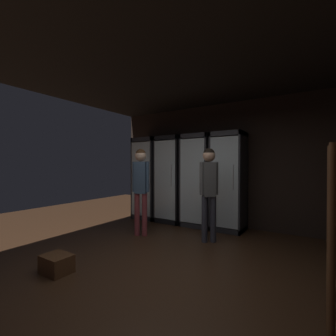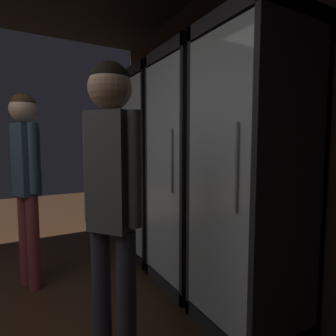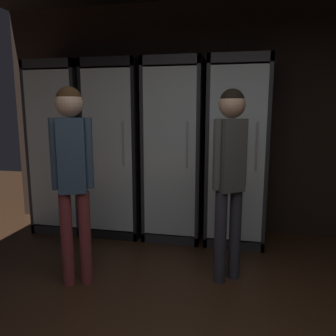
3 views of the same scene
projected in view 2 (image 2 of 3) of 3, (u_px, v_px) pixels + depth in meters
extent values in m
cube|color=black|center=(286.00, 127.00, 2.02)|extent=(6.00, 0.06, 2.80)
cube|color=#2B2B30|center=(152.00, 161.00, 3.86)|extent=(0.66, 0.04, 2.08)
cube|color=#2B2B30|center=(125.00, 160.00, 3.99)|extent=(0.04, 0.63, 2.08)
cube|color=#2B2B30|center=(142.00, 163.00, 3.45)|extent=(0.04, 0.63, 2.08)
cube|color=#2B2B30|center=(132.00, 87.00, 3.63)|extent=(0.66, 0.63, 0.10)
cube|color=#2B2B30|center=(133.00, 232.00, 3.81)|extent=(0.66, 0.63, 0.10)
cube|color=white|center=(150.00, 161.00, 3.85)|extent=(0.58, 0.02, 1.84)
cube|color=silver|center=(111.00, 162.00, 3.57)|extent=(0.58, 0.02, 1.84)
cylinder|color=#B2B2B7|center=(114.00, 155.00, 3.38)|extent=(0.02, 0.02, 0.50)
cube|color=silver|center=(133.00, 228.00, 3.80)|extent=(0.56, 0.55, 0.02)
cylinder|color=#336B38|center=(128.00, 217.00, 3.90)|extent=(0.06, 0.06, 0.24)
cylinder|color=#336B38|center=(128.00, 205.00, 3.88)|extent=(0.02, 0.02, 0.09)
cylinder|color=beige|center=(128.00, 218.00, 3.90)|extent=(0.07, 0.07, 0.08)
cylinder|color=gray|center=(135.00, 222.00, 3.66)|extent=(0.07, 0.07, 0.22)
cylinder|color=gray|center=(135.00, 211.00, 3.65)|extent=(0.02, 0.02, 0.07)
cylinder|color=white|center=(135.00, 222.00, 3.66)|extent=(0.07, 0.07, 0.08)
cube|color=silver|center=(133.00, 184.00, 3.75)|extent=(0.56, 0.55, 0.02)
cylinder|color=#194723|center=(130.00, 175.00, 3.93)|extent=(0.06, 0.06, 0.19)
cylinder|color=#194723|center=(130.00, 165.00, 3.92)|extent=(0.02, 0.02, 0.08)
cylinder|color=beige|center=(130.00, 176.00, 3.94)|extent=(0.06, 0.06, 0.05)
cylinder|color=brown|center=(133.00, 175.00, 3.82)|extent=(0.06, 0.06, 0.21)
cylinder|color=brown|center=(133.00, 165.00, 3.81)|extent=(0.02, 0.02, 0.08)
cylinder|color=#2D2D33|center=(133.00, 176.00, 3.82)|extent=(0.07, 0.07, 0.07)
cylinder|color=gray|center=(137.00, 176.00, 3.69)|extent=(0.07, 0.07, 0.21)
cylinder|color=gray|center=(137.00, 166.00, 3.68)|extent=(0.02, 0.02, 0.09)
cylinder|color=#B2332D|center=(137.00, 177.00, 3.69)|extent=(0.08, 0.08, 0.07)
cylinder|color=brown|center=(138.00, 177.00, 3.56)|extent=(0.07, 0.07, 0.21)
cylinder|color=brown|center=(138.00, 167.00, 3.55)|extent=(0.02, 0.02, 0.07)
cylinder|color=#2D2D33|center=(138.00, 180.00, 3.56)|extent=(0.07, 0.07, 0.07)
cube|color=silver|center=(132.00, 139.00, 3.69)|extent=(0.56, 0.55, 0.02)
cylinder|color=brown|center=(127.00, 130.00, 3.79)|extent=(0.06, 0.06, 0.24)
cylinder|color=brown|center=(127.00, 118.00, 3.78)|extent=(0.02, 0.02, 0.09)
cylinder|color=white|center=(127.00, 130.00, 3.79)|extent=(0.06, 0.06, 0.07)
cylinder|color=#194723|center=(139.00, 132.00, 3.59)|extent=(0.08, 0.08, 0.18)
cylinder|color=#194723|center=(139.00, 122.00, 3.58)|extent=(0.03, 0.03, 0.07)
cylinder|color=#2D2D33|center=(139.00, 131.00, 3.59)|extent=(0.08, 0.08, 0.07)
cube|color=black|center=(178.00, 164.00, 3.24)|extent=(0.66, 0.04, 2.08)
cube|color=black|center=(145.00, 163.00, 3.37)|extent=(0.04, 0.63, 2.08)
cube|color=black|center=(170.00, 167.00, 2.83)|extent=(0.04, 0.63, 2.08)
cube|color=black|center=(156.00, 75.00, 3.01)|extent=(0.66, 0.63, 0.10)
cube|color=black|center=(157.00, 250.00, 3.18)|extent=(0.66, 0.63, 0.10)
cube|color=white|center=(176.00, 164.00, 3.23)|extent=(0.58, 0.02, 1.84)
cube|color=silver|center=(131.00, 166.00, 2.95)|extent=(0.58, 0.02, 1.84)
cylinder|color=#B2B2B7|center=(136.00, 157.00, 2.76)|extent=(0.02, 0.02, 0.50)
cube|color=silver|center=(157.00, 244.00, 3.18)|extent=(0.56, 0.55, 0.02)
cylinder|color=brown|center=(146.00, 231.00, 3.32)|extent=(0.07, 0.07, 0.18)
cylinder|color=brown|center=(146.00, 221.00, 3.31)|extent=(0.02, 0.02, 0.08)
cylinder|color=#2D2D33|center=(146.00, 232.00, 3.32)|extent=(0.07, 0.07, 0.07)
cylinder|color=black|center=(159.00, 234.00, 3.18)|extent=(0.07, 0.07, 0.20)
cylinder|color=black|center=(159.00, 223.00, 3.16)|extent=(0.02, 0.02, 0.06)
cylinder|color=#2D2D33|center=(159.00, 236.00, 3.18)|extent=(0.07, 0.07, 0.08)
cylinder|color=#9EAD99|center=(168.00, 237.00, 3.02)|extent=(0.07, 0.07, 0.24)
cylinder|color=#9EAD99|center=(168.00, 224.00, 3.01)|extent=(0.03, 0.03, 0.07)
cylinder|color=beige|center=(168.00, 238.00, 3.02)|extent=(0.07, 0.07, 0.06)
cube|color=silver|center=(156.00, 192.00, 3.13)|extent=(0.56, 0.55, 0.02)
cylinder|color=#194723|center=(153.00, 181.00, 3.30)|extent=(0.06, 0.06, 0.19)
cylinder|color=#194723|center=(153.00, 169.00, 3.29)|extent=(0.02, 0.02, 0.08)
cylinder|color=white|center=(153.00, 180.00, 3.30)|extent=(0.07, 0.07, 0.06)
cylinder|color=#9EAD99|center=(155.00, 183.00, 3.10)|extent=(0.07, 0.07, 0.19)
cylinder|color=#9EAD99|center=(155.00, 172.00, 3.09)|extent=(0.02, 0.02, 0.06)
cylinder|color=#2D2D33|center=(155.00, 185.00, 3.10)|extent=(0.07, 0.07, 0.05)
cylinder|color=#194723|center=(164.00, 184.00, 2.95)|extent=(0.06, 0.06, 0.22)
cylinder|color=#194723|center=(164.00, 170.00, 2.94)|extent=(0.02, 0.02, 0.07)
cylinder|color=beige|center=(164.00, 185.00, 2.95)|extent=(0.06, 0.06, 0.06)
cube|color=silver|center=(156.00, 138.00, 3.07)|extent=(0.56, 0.55, 0.02)
cylinder|color=gray|center=(153.00, 129.00, 3.24)|extent=(0.08, 0.08, 0.21)
cylinder|color=gray|center=(153.00, 117.00, 3.22)|extent=(0.03, 0.03, 0.07)
cylinder|color=#2D2D33|center=(153.00, 131.00, 3.24)|extent=(0.08, 0.08, 0.07)
cylinder|color=brown|center=(153.00, 129.00, 3.04)|extent=(0.07, 0.07, 0.19)
cylinder|color=brown|center=(153.00, 116.00, 3.03)|extent=(0.03, 0.03, 0.08)
cylinder|color=#B2332D|center=(153.00, 128.00, 3.04)|extent=(0.08, 0.08, 0.06)
cylinder|color=brown|center=(165.00, 127.00, 2.90)|extent=(0.07, 0.07, 0.21)
cylinder|color=brown|center=(165.00, 113.00, 2.89)|extent=(0.02, 0.02, 0.08)
cylinder|color=#B2332D|center=(165.00, 127.00, 2.90)|extent=(0.08, 0.08, 0.07)
cube|color=#2B2B30|center=(217.00, 169.00, 2.62)|extent=(0.66, 0.04, 2.08)
cube|color=#2B2B30|center=(175.00, 167.00, 2.74)|extent=(0.04, 0.63, 2.08)
cube|color=#2B2B30|center=(214.00, 173.00, 2.21)|extent=(0.04, 0.63, 2.08)
cube|color=#2B2B30|center=(193.00, 57.00, 2.39)|extent=(0.66, 0.63, 0.10)
cube|color=#2B2B30|center=(191.00, 275.00, 2.56)|extent=(0.66, 0.63, 0.10)
cube|color=white|center=(215.00, 169.00, 2.61)|extent=(0.58, 0.02, 1.84)
cube|color=silver|center=(162.00, 172.00, 2.33)|extent=(0.58, 0.02, 1.84)
cylinder|color=#B2B2B7|center=(172.00, 161.00, 2.14)|extent=(0.02, 0.02, 0.50)
cube|color=silver|center=(191.00, 268.00, 2.56)|extent=(0.56, 0.55, 0.02)
cylinder|color=black|center=(185.00, 248.00, 2.72)|extent=(0.07, 0.07, 0.23)
cylinder|color=black|center=(185.00, 232.00, 2.71)|extent=(0.02, 0.02, 0.10)
cylinder|color=beige|center=(185.00, 248.00, 2.72)|extent=(0.07, 0.07, 0.07)
cylinder|color=gray|center=(188.00, 256.00, 2.52)|extent=(0.08, 0.08, 0.23)
cylinder|color=gray|center=(188.00, 241.00, 2.51)|extent=(0.03, 0.03, 0.06)
cylinder|color=tan|center=(188.00, 258.00, 2.52)|extent=(0.08, 0.08, 0.06)
cylinder|color=gray|center=(204.00, 266.00, 2.39)|extent=(0.06, 0.06, 0.18)
cylinder|color=gray|center=(204.00, 252.00, 2.38)|extent=(0.02, 0.02, 0.06)
cylinder|color=tan|center=(204.00, 267.00, 2.39)|extent=(0.07, 0.07, 0.05)
cube|color=silver|center=(192.00, 204.00, 2.50)|extent=(0.56, 0.55, 0.02)
cylinder|color=#336B38|center=(187.00, 188.00, 2.64)|extent=(0.08, 0.08, 0.23)
cylinder|color=#336B38|center=(187.00, 172.00, 2.62)|extent=(0.03, 0.03, 0.08)
cylinder|color=white|center=(187.00, 187.00, 2.63)|extent=(0.08, 0.08, 0.06)
cylinder|color=#9EAD99|center=(204.00, 194.00, 2.39)|extent=(0.08, 0.08, 0.21)
cylinder|color=#9EAD99|center=(204.00, 177.00, 2.38)|extent=(0.03, 0.03, 0.09)
cylinder|color=#2D2D33|center=(204.00, 195.00, 2.39)|extent=(0.08, 0.08, 0.08)
cube|color=silver|center=(192.00, 137.00, 2.45)|extent=(0.56, 0.55, 0.02)
cylinder|color=brown|center=(184.00, 126.00, 2.65)|extent=(0.07, 0.07, 0.20)
cylinder|color=brown|center=(184.00, 111.00, 2.64)|extent=(0.03, 0.03, 0.09)
cylinder|color=white|center=(184.00, 125.00, 2.65)|extent=(0.07, 0.07, 0.06)
cylinder|color=#194723|center=(184.00, 125.00, 2.48)|extent=(0.08, 0.08, 0.19)
cylinder|color=#194723|center=(184.00, 111.00, 2.47)|extent=(0.03, 0.03, 0.08)
cylinder|color=#B2332D|center=(184.00, 127.00, 2.48)|extent=(0.08, 0.08, 0.07)
cylinder|color=gray|center=(198.00, 122.00, 2.38)|extent=(0.06, 0.06, 0.23)
cylinder|color=gray|center=(198.00, 103.00, 2.36)|extent=(0.02, 0.02, 0.09)
cylinder|color=beige|center=(198.00, 126.00, 2.38)|extent=(0.07, 0.07, 0.06)
cylinder|color=#194723|center=(210.00, 124.00, 2.28)|extent=(0.07, 0.07, 0.19)
cylinder|color=#194723|center=(211.00, 108.00, 2.27)|extent=(0.03, 0.03, 0.07)
cylinder|color=beige|center=(210.00, 125.00, 2.28)|extent=(0.08, 0.08, 0.06)
cube|color=#2B2B30|center=(281.00, 176.00, 2.00)|extent=(0.66, 0.04, 2.08)
cube|color=#2B2B30|center=(222.00, 174.00, 2.12)|extent=(0.04, 0.63, 2.08)
cube|color=#2B2B30|center=(292.00, 184.00, 1.59)|extent=(0.04, 0.63, 2.08)
cube|color=#2B2B30|center=(256.00, 27.00, 1.77)|extent=(0.66, 0.63, 0.10)
cube|color=#2B2B30|center=(248.00, 317.00, 1.94)|extent=(0.66, 0.63, 0.10)
cube|color=white|center=(278.00, 176.00, 1.98)|extent=(0.58, 0.02, 1.84)
cube|color=silver|center=(217.00, 182.00, 1.71)|extent=(0.58, 0.02, 1.84)
cylinder|color=#B2B2B7|center=(236.00, 168.00, 1.51)|extent=(0.02, 0.02, 0.50)
cube|color=silver|center=(248.00, 308.00, 1.93)|extent=(0.56, 0.55, 0.02)
cylinder|color=#9EAD99|center=(228.00, 281.00, 2.09)|extent=(0.08, 0.08, 0.21)
cylinder|color=#9EAD99|center=(229.00, 262.00, 2.07)|extent=(0.03, 0.03, 0.10)
cylinder|color=#2D2D33|center=(228.00, 281.00, 2.09)|extent=(0.08, 0.08, 0.06)
cylinder|color=brown|center=(247.00, 293.00, 1.91)|extent=(0.06, 0.06, 0.22)
cylinder|color=brown|center=(248.00, 272.00, 1.90)|extent=(0.02, 0.02, 0.07)
cylinder|color=tan|center=(247.00, 294.00, 1.91)|extent=(0.07, 0.07, 0.07)
cylinder|color=#9EAD99|center=(274.00, 304.00, 1.79)|extent=(0.08, 0.08, 0.21)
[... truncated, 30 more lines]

